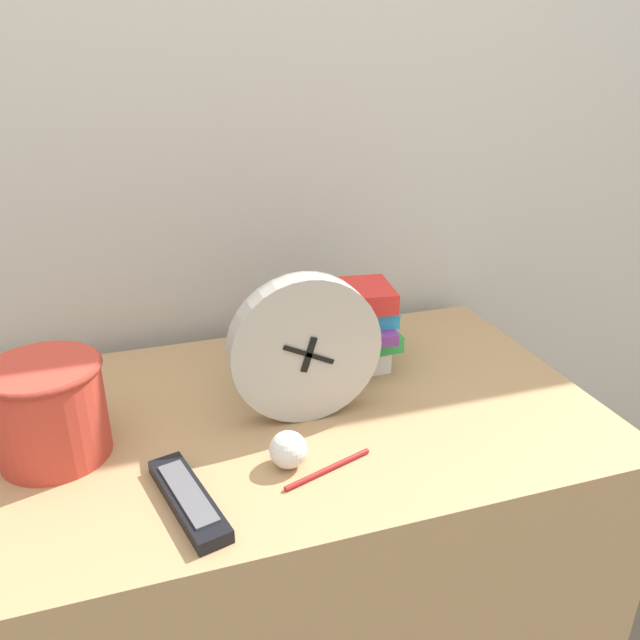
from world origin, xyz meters
TOP-DOWN VIEW (x-y plane):
  - wall_back at (0.00, 0.71)m, footprint 6.00×0.04m
  - desk at (0.00, 0.32)m, footprint 1.12×0.64m
  - desk_clock at (0.05, 0.29)m, footprint 0.25×0.05m
  - book_stack at (0.15, 0.45)m, footprint 0.25×0.19m
  - basket at (-0.35, 0.31)m, footprint 0.17×0.17m
  - tv_remote at (-0.17, 0.13)m, footprint 0.10×0.20m
  - crumpled_paper_ball at (-0.02, 0.17)m, footprint 0.06×0.06m
  - pen at (0.04, 0.14)m, footprint 0.15×0.06m

SIDE VIEW (x-z plane):
  - desk at x=0.00m, z-range 0.00..0.76m
  - pen at x=0.04m, z-range 0.76..0.77m
  - tv_remote at x=-0.17m, z-range 0.76..0.78m
  - crumpled_paper_ball at x=-0.02m, z-range 0.76..0.81m
  - basket at x=-0.35m, z-range 0.76..0.92m
  - book_stack at x=0.15m, z-range 0.76..0.93m
  - desk_clock at x=0.05m, z-range 0.76..1.01m
  - wall_back at x=0.00m, z-range 0.00..2.40m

